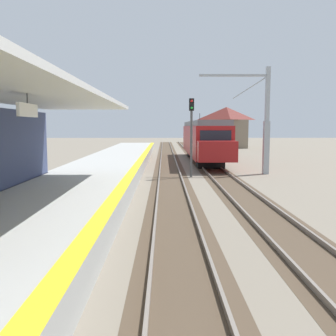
{
  "coord_description": "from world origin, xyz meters",
  "views": [
    {
      "loc": [
        1.49,
        -1.62,
        3.39
      ],
      "look_at": [
        1.61,
        10.03,
        2.1
      ],
      "focal_mm": 40.48,
      "sensor_mm": 36.0,
      "label": 1
    }
  ],
  "objects_px": {
    "catenary_pylon_far_side": "(262,123)",
    "approaching_train": "(203,139)",
    "distant_trackside_house": "(226,127)",
    "rail_signal_post": "(191,129)"
  },
  "relations": [
    {
      "from": "rail_signal_post",
      "to": "distant_trackside_house",
      "type": "xyz_separation_m",
      "value": [
        8.02,
        34.86,
        0.14
      ]
    },
    {
      "from": "approaching_train",
      "to": "distant_trackside_house",
      "type": "xyz_separation_m",
      "value": [
        6.02,
        23.38,
        1.16
      ]
    },
    {
      "from": "catenary_pylon_far_side",
      "to": "distant_trackside_house",
      "type": "bearing_deg",
      "value": 85.02
    },
    {
      "from": "rail_signal_post",
      "to": "catenary_pylon_far_side",
      "type": "distance_m",
      "value": 5.4
    },
    {
      "from": "approaching_train",
      "to": "distant_trackside_house",
      "type": "height_order",
      "value": "distant_trackside_house"
    },
    {
      "from": "distant_trackside_house",
      "to": "approaching_train",
      "type": "bearing_deg",
      "value": -104.44
    },
    {
      "from": "catenary_pylon_far_side",
      "to": "approaching_train",
      "type": "bearing_deg",
      "value": 107.65
    },
    {
      "from": "rail_signal_post",
      "to": "catenary_pylon_far_side",
      "type": "xyz_separation_m",
      "value": [
        5.13,
        1.65,
        0.41
      ]
    },
    {
      "from": "catenary_pylon_far_side",
      "to": "distant_trackside_house",
      "type": "height_order",
      "value": "catenary_pylon_far_side"
    },
    {
      "from": "rail_signal_post",
      "to": "catenary_pylon_far_side",
      "type": "relative_size",
      "value": 0.69
    }
  ]
}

